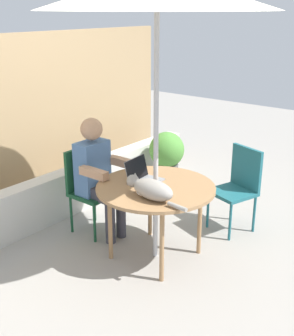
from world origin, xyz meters
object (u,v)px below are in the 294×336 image
(chair_empty, at_px, (239,183))
(laptop, at_px, (141,175))
(person_seated, at_px, (98,171))
(chair_occupied, at_px, (87,183))
(cat, at_px, (151,189))
(patio_table, at_px, (156,192))
(potted_plant_near_fence, at_px, (167,156))

(chair_empty, bearing_deg, laptop, 153.33)
(chair_empty, relative_size, laptop, 2.76)
(chair_empty, xyz_separation_m, laptop, (-0.99, 0.50, 0.26))
(person_seated, relative_size, laptop, 3.82)
(chair_occupied, xyz_separation_m, cat, (-0.24, -1.02, 0.28))
(patio_table, bearing_deg, person_seated, 90.00)
(laptop, height_order, potted_plant_near_fence, laptop)
(chair_empty, relative_size, potted_plant_near_fence, 1.20)
(chair_empty, xyz_separation_m, person_seated, (-1.00, 1.06, 0.17))
(chair_occupied, distance_m, chair_empty, 1.57)
(potted_plant_near_fence, bearing_deg, chair_empty, -110.68)
(cat, xyz_separation_m, potted_plant_near_fence, (1.73, 1.09, -0.38))
(patio_table, xyz_separation_m, person_seated, (-0.00, 0.73, 0.03))
(potted_plant_near_fence, bearing_deg, person_seated, -171.34)
(patio_table, relative_size, laptop, 3.38)
(chair_occupied, relative_size, potted_plant_near_fence, 1.20)
(chair_occupied, height_order, potted_plant_near_fence, chair_occupied)
(chair_occupied, relative_size, chair_empty, 1.00)
(potted_plant_near_fence, bearing_deg, chair_occupied, -177.36)
(patio_table, bearing_deg, laptop, 87.10)
(chair_occupied, bearing_deg, cat, -103.42)
(laptop, bearing_deg, person_seated, 90.89)
(person_seated, bearing_deg, chair_empty, -46.62)
(chair_occupied, relative_size, cat, 1.35)
(patio_table, bearing_deg, chair_occupied, 90.00)
(person_seated, bearing_deg, laptop, -89.11)
(patio_table, relative_size, person_seated, 0.89)
(chair_occupied, distance_m, potted_plant_near_fence, 1.49)
(laptop, relative_size, cat, 0.49)
(patio_table, bearing_deg, potted_plant_near_fence, 32.85)
(chair_occupied, height_order, chair_empty, same)
(laptop, bearing_deg, patio_table, -92.90)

